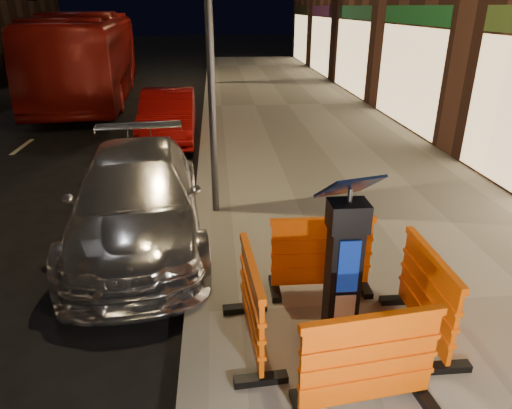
{
  "coord_description": "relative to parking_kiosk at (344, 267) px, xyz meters",
  "views": [
    {
      "loc": [
        0.32,
        -4.55,
        3.53
      ],
      "look_at": [
        0.8,
        1.0,
        1.1
      ],
      "focal_mm": 32.0,
      "sensor_mm": 36.0,
      "label": 1
    }
  ],
  "objects": [
    {
      "name": "ground_plane",
      "position": [
        -1.57,
        0.6,
        -1.07
      ],
      "size": [
        120.0,
        120.0,
        0.0
      ],
      "primitive_type": "plane",
      "color": "black",
      "rests_on": "ground"
    },
    {
      "name": "sidewalk",
      "position": [
        1.43,
        0.6,
        -0.99
      ],
      "size": [
        6.0,
        60.0,
        0.15
      ],
      "primitive_type": "cube",
      "color": "gray",
      "rests_on": "ground"
    },
    {
      "name": "kerb",
      "position": [
        -1.57,
        0.6,
        -0.99
      ],
      "size": [
        0.3,
        60.0,
        0.15
      ],
      "primitive_type": "cube",
      "color": "slate",
      "rests_on": "ground"
    },
    {
      "name": "parking_kiosk",
      "position": [
        0.0,
        0.0,
        0.0
      ],
      "size": [
        0.6,
        0.6,
        1.83
      ],
      "primitive_type": "cube",
      "rotation": [
        0.0,
        0.0,
        0.04
      ],
      "color": "black",
      "rests_on": "sidewalk"
    },
    {
      "name": "barrier_front",
      "position": [
        0.0,
        -0.95,
        -0.4
      ],
      "size": [
        1.37,
        0.7,
        1.02
      ],
      "primitive_type": "cube",
      "rotation": [
        0.0,
        0.0,
        0.12
      ],
      "color": "#FF5D06",
      "rests_on": "sidewalk"
    },
    {
      "name": "barrier_back",
      "position": [
        0.0,
        0.95,
        -0.4
      ],
      "size": [
        1.32,
        0.56,
        1.02
      ],
      "primitive_type": "cube",
      "rotation": [
        0.0,
        0.0,
        -0.02
      ],
      "color": "#FF5D06",
      "rests_on": "sidewalk"
    },
    {
      "name": "barrier_kerbside",
      "position": [
        -0.95,
        0.0,
        -0.4
      ],
      "size": [
        0.63,
        1.35,
        1.02
      ],
      "primitive_type": "cube",
      "rotation": [
        0.0,
        0.0,
        1.64
      ],
      "color": "#FF5D06",
      "rests_on": "sidewalk"
    },
    {
      "name": "barrier_bldgside",
      "position": [
        0.95,
        0.0,
        -0.4
      ],
      "size": [
        0.54,
        1.31,
        1.02
      ],
      "primitive_type": "cube",
      "rotation": [
        0.0,
        0.0,
        1.57
      ],
      "color": "#FF5D06",
      "rests_on": "sidewalk"
    },
    {
      "name": "car_silver",
      "position": [
        -2.56,
        2.9,
        -1.07
      ],
      "size": [
        2.52,
        5.12,
        1.43
      ],
      "primitive_type": "imported",
      "rotation": [
        0.0,
        0.0,
        0.11
      ],
      "color": "silver",
      "rests_on": "ground"
    },
    {
      "name": "car_red",
      "position": [
        -2.61,
        9.05,
        -1.07
      ],
      "size": [
        1.55,
        4.19,
        1.37
      ],
      "primitive_type": "imported",
      "rotation": [
        0.0,
        0.0,
        0.02
      ],
      "color": "maroon",
      "rests_on": "ground"
    },
    {
      "name": "bus_doubledecker",
      "position": [
        -6.26,
        15.77,
        -1.07
      ],
      "size": [
        3.94,
        12.18,
        3.33
      ],
      "primitive_type": "imported",
      "rotation": [
        0.0,
        0.0,
        0.1
      ],
      "color": "maroon",
      "rests_on": "ground"
    },
    {
      "name": "street_lamp_mid",
      "position": [
        -1.32,
        3.6,
        2.08
      ],
      "size": [
        0.12,
        0.12,
        6.0
      ],
      "primitive_type": "cylinder",
      "color": "#3F3F44",
      "rests_on": "sidewalk"
    },
    {
      "name": "street_lamp_far",
      "position": [
        -1.32,
        18.6,
        2.08
      ],
      "size": [
        0.12,
        0.12,
        6.0
      ],
      "primitive_type": "cylinder",
      "color": "#3F3F44",
      "rests_on": "sidewalk"
    }
  ]
}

